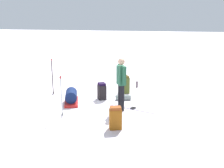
{
  "coord_description": "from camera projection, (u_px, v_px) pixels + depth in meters",
  "views": [
    {
      "loc": [
        8.49,
        1.68,
        3.02
      ],
      "look_at": [
        0.0,
        0.0,
        0.7
      ],
      "focal_mm": 42.03,
      "sensor_mm": 36.0,
      "label": 1
    }
  ],
  "objects": [
    {
      "name": "backpack_large_dark",
      "position": [
        102.0,
        91.0,
        9.52
      ],
      "size": [
        0.41,
        0.39,
        0.61
      ],
      "color": "black",
      "rests_on": "ground_plane"
    },
    {
      "name": "ground_plane",
      "position": [
        112.0,
        103.0,
        9.14
      ],
      "size": [
        80.0,
        80.0,
        0.0
      ],
      "primitive_type": "plane",
      "color": "white"
    },
    {
      "name": "backpack_bright",
      "position": [
        115.0,
        118.0,
        7.04
      ],
      "size": [
        0.32,
        0.38,
        0.63
      ],
      "color": "#8E4E12",
      "rests_on": "ground_plane"
    },
    {
      "name": "sleeping_mat_rolled",
      "position": [
        123.0,
        98.0,
        9.47
      ],
      "size": [
        0.29,
        0.58,
        0.18
      ],
      "primitive_type": "cylinder",
      "rotation": [
        0.0,
        1.57,
        1.79
      ],
      "color": "slate",
      "rests_on": "ground_plane"
    },
    {
      "name": "ski_poles_planted_far",
      "position": [
        52.0,
        75.0,
        9.99
      ],
      "size": [
        0.17,
        0.1,
        1.38
      ],
      "color": "black",
      "rests_on": "ground_plane"
    },
    {
      "name": "ski_poles_planted_near",
      "position": [
        61.0,
        94.0,
        7.84
      ],
      "size": [
        0.2,
        0.11,
        1.24
      ],
      "color": "#AFB7B8",
      "rests_on": "ground_plane"
    },
    {
      "name": "skier_standing",
      "position": [
        121.0,
        81.0,
        8.29
      ],
      "size": [
        0.52,
        0.35,
        1.7
      ],
      "color": "black",
      "rests_on": "ground_plane"
    },
    {
      "name": "thermos_bottle",
      "position": [
        137.0,
        84.0,
        11.1
      ],
      "size": [
        0.07,
        0.07,
        0.26
      ],
      "primitive_type": "cylinder",
      "color": "black",
      "rests_on": "ground_plane"
    },
    {
      "name": "gear_sled",
      "position": [
        71.0,
        97.0,
        9.12
      ],
      "size": [
        1.13,
        0.76,
        0.49
      ],
      "color": "red",
      "rests_on": "ground_plane"
    },
    {
      "name": "backpack_small_spare",
      "position": [
        124.0,
        85.0,
        10.22
      ],
      "size": [
        0.41,
        0.45,
        0.7
      ],
      "color": "#434D1F",
      "rests_on": "ground_plane"
    },
    {
      "name": "ski_pair_near",
      "position": [
        133.0,
        109.0,
        8.6
      ],
      "size": [
        0.73,
        1.67,
        0.05
      ],
      "color": "silver",
      "rests_on": "ground_plane"
    }
  ]
}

